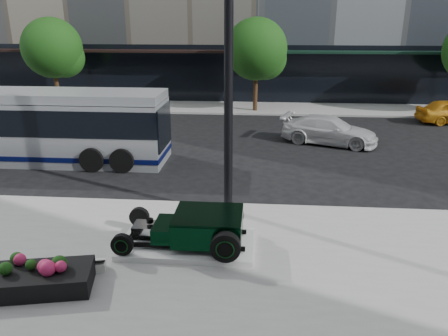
# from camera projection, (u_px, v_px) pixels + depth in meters

# --- Properties ---
(ground) EXTENTS (120.00, 120.00, 0.00)m
(ground) POSITION_uv_depth(u_px,v_px,m) (222.00, 184.00, 15.88)
(ground) COLOR black
(ground) RESTS_ON ground
(sidewalk_far) EXTENTS (70.00, 4.00, 0.12)m
(sidewalk_far) POSITION_uv_depth(u_px,v_px,m) (240.00, 108.00, 29.06)
(sidewalk_far) COLOR gray
(sidewalk_far) RESTS_ON ground
(street_trees) EXTENTS (29.80, 3.80, 5.70)m
(street_trees) POSITION_uv_depth(u_px,v_px,m) (259.00, 52.00, 26.89)
(street_trees) COLOR black
(street_trees) RESTS_ON sidewalk_far
(display_plinth) EXTENTS (3.40, 1.80, 0.15)m
(display_plinth) POSITION_uv_depth(u_px,v_px,m) (187.00, 244.00, 11.22)
(display_plinth) COLOR silver
(display_plinth) RESTS_ON sidewalk_near
(hot_rod) EXTENTS (3.22, 2.00, 0.81)m
(hot_rod) POSITION_uv_depth(u_px,v_px,m) (200.00, 227.00, 11.04)
(hot_rod) COLOR black
(hot_rod) RESTS_ON display_plinth
(info_plaque) EXTENTS (0.46, 0.38, 0.31)m
(info_plaque) POSITION_uv_depth(u_px,v_px,m) (97.00, 265.00, 10.15)
(info_plaque) COLOR silver
(info_plaque) RESTS_ON sidewalk_near
(lamppost) EXTENTS (0.46, 0.46, 8.43)m
(lamppost) POSITION_uv_depth(u_px,v_px,m) (229.00, 82.00, 12.06)
(lamppost) COLOR black
(lamppost) RESTS_ON sidewalk_near
(flower_planter) EXTENTS (2.40, 1.55, 0.72)m
(flower_planter) POSITION_uv_depth(u_px,v_px,m) (39.00, 278.00, 9.41)
(flower_planter) COLOR black
(flower_planter) RESTS_ON sidewalk_near
(transit_bus) EXTENTS (12.12, 2.88, 2.92)m
(transit_bus) POSITION_uv_depth(u_px,v_px,m) (22.00, 125.00, 18.14)
(transit_bus) COLOR #A8ACB2
(transit_bus) RESTS_ON ground
(white_sedan) EXTENTS (4.84, 3.23, 1.30)m
(white_sedan) POSITION_uv_depth(u_px,v_px,m) (329.00, 130.00, 20.77)
(white_sedan) COLOR silver
(white_sedan) RESTS_ON ground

